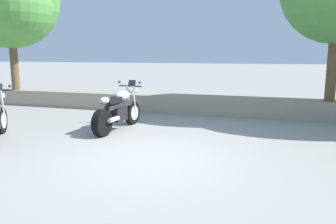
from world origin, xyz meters
name	(u,v)px	position (x,y,z in m)	size (l,w,h in m)	color
ground_plane	(149,159)	(0.00, 0.00, 0.00)	(120.00, 120.00, 0.00)	gray
stone_wall	(203,105)	(0.00, 4.80, 0.28)	(36.00, 0.80, 0.55)	gray
motorcycle_silver_centre	(119,110)	(-1.54, 1.97, 0.49)	(0.67, 2.07, 1.18)	black
leafy_tree_far_left	(11,0)	(-6.81, 4.51, 3.70)	(3.65, 3.48, 4.97)	brown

